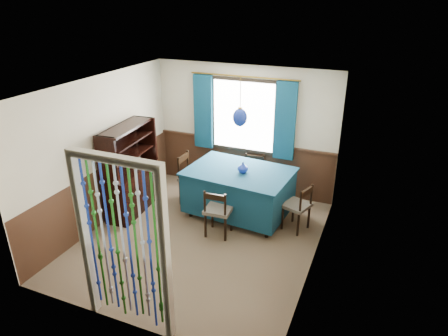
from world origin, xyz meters
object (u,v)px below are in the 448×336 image
at_px(dining_table, 239,190).
at_px(chair_right, 298,206).
at_px(sideboard, 131,182).
at_px(vase_table, 243,168).
at_px(chair_near, 218,211).
at_px(vase_sideboard, 140,161).
at_px(chair_far, 253,176).
at_px(chair_left, 192,177).
at_px(bowl_shelf, 120,159).
at_px(pendant_lamp, 240,117).

height_order(dining_table, chair_right, dining_table).
height_order(sideboard, vase_table, sideboard).
distance_m(chair_near, chair_right, 1.34).
relative_size(dining_table, vase_sideboard, 10.35).
distance_m(chair_far, vase_sideboard, 2.15).
height_order(chair_right, vase_table, vase_table).
xyz_separation_m(chair_left, bowl_shelf, (-0.80, -1.03, 0.63)).
xyz_separation_m(chair_far, vase_table, (0.07, -0.78, 0.50)).
xyz_separation_m(dining_table, vase_sideboard, (-1.79, -0.35, 0.41)).
bearing_deg(sideboard, bowl_shelf, -84.05).
distance_m(dining_table, vase_table, 0.47).
height_order(chair_right, sideboard, sideboard).
bearing_deg(dining_table, pendant_lamp, 121.41).
bearing_deg(bowl_shelf, chair_far, 42.33).
bearing_deg(chair_left, chair_far, 118.84).
xyz_separation_m(chair_right, vase_table, (-1.00, 0.05, 0.51)).
distance_m(chair_near, pendant_lamp, 1.57).
xyz_separation_m(chair_left, sideboard, (-0.86, -0.72, 0.06)).
bearing_deg(chair_near, chair_right, 26.12).
bearing_deg(chair_right, chair_near, 139.42).
distance_m(chair_far, bowl_shelf, 2.54).
distance_m(chair_left, bowl_shelf, 1.45).
bearing_deg(dining_table, chair_left, 177.54).
bearing_deg(vase_sideboard, chair_near, -13.48).
xyz_separation_m(chair_far, chair_right, (1.07, -0.83, -0.01)).
height_order(sideboard, bowl_shelf, sideboard).
bearing_deg(chair_left, pendant_lamp, 80.42).
relative_size(chair_far, sideboard, 0.52).
bearing_deg(pendant_lamp, vase_table, -28.77).
bearing_deg(sideboard, pendant_lamp, 12.93).
xyz_separation_m(dining_table, chair_near, (-0.07, -0.76, -0.04)).
height_order(chair_far, bowl_shelf, bowl_shelf).
bearing_deg(dining_table, bowl_shelf, -148.32).
relative_size(chair_near, bowl_shelf, 3.64).
xyz_separation_m(dining_table, pendant_lamp, (-0.00, 0.00, 1.33)).
xyz_separation_m(pendant_lamp, bowl_shelf, (-1.79, -0.91, -0.69)).
xyz_separation_m(dining_table, chair_far, (0.01, 0.74, -0.04)).
bearing_deg(chair_far, sideboard, 27.81).
bearing_deg(vase_sideboard, pendant_lamp, 11.02).
relative_size(chair_left, chair_right, 1.16).
xyz_separation_m(dining_table, sideboard, (-1.85, -0.59, 0.08)).
relative_size(pendant_lamp, bowl_shelf, 3.57).
bearing_deg(pendant_lamp, chair_far, 89.09).
bearing_deg(sideboard, chair_left, 35.25).
bearing_deg(vase_sideboard, vase_table, 9.22).
relative_size(chair_right, bowl_shelf, 3.54).
distance_m(chair_right, bowl_shelf, 3.07).
relative_size(chair_left, vase_table, 5.52).
height_order(chair_far, sideboard, sideboard).
bearing_deg(dining_table, chair_near, -90.67).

